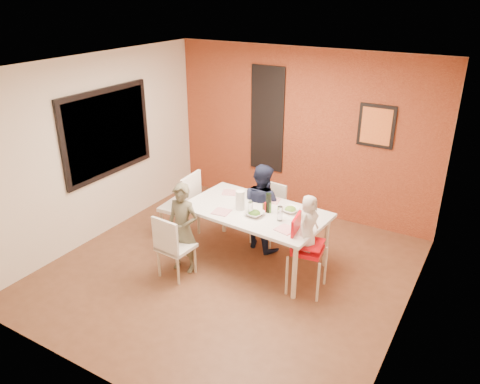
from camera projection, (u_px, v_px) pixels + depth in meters
The scene contains 35 objects.
ground at pixel (229, 270), 6.34m from camera, with size 4.50×4.50×0.00m, color brown.
ceiling at pixel (226, 67), 5.24m from camera, with size 4.50×4.50×0.02m, color white.
wall_back at pixel (301, 133), 7.56m from camera, with size 4.50×0.02×2.70m, color beige.
wall_front at pixel (90, 264), 4.02m from camera, with size 4.50×0.02×2.70m, color beige.
wall_left at pixel (97, 149), 6.84m from camera, with size 0.02×4.50×2.70m, color beige.
wall_right at pixel (416, 221), 4.75m from camera, with size 0.02×4.50×2.70m, color beige.
brick_accent_wall at pixel (301, 133), 7.55m from camera, with size 4.50×0.02×2.70m, color maroon.
picture_window_frame at pixel (107, 133), 6.90m from camera, with size 0.05×1.70×1.30m, color black.
picture_window_pane at pixel (108, 133), 6.89m from camera, with size 0.02×1.55×1.15m, color black.
glassblock_strip at pixel (267, 120), 7.75m from camera, with size 0.55×0.03×1.70m, color silver.
glassblock_surround at pixel (267, 120), 7.75m from camera, with size 0.60×0.03×1.76m, color black.
art_print_frame at pixel (376, 126), 6.85m from camera, with size 0.54×0.03×0.64m, color black.
art_print_canvas at pixel (376, 126), 6.84m from camera, with size 0.44×0.01×0.54m, color orange.
dining_table at pixel (255, 215), 6.28m from camera, with size 1.97×1.19×0.79m.
chair_near at pixel (172, 244), 6.00m from camera, with size 0.44×0.44×0.89m.
chair_far at pixel (270, 210), 6.92m from camera, with size 0.45×0.45×0.89m.
chair_left at pixel (184, 203), 6.93m from camera, with size 0.52×0.52×1.06m.
high_chair at pixel (304, 247), 5.73m from camera, with size 0.48×0.48×1.01m.
child_near at pixel (183, 228), 6.13m from camera, with size 0.45×0.30×1.24m, color brown.
child_far at pixel (262, 207), 6.68m from camera, with size 0.63×0.49×1.29m, color black.
toddler at pixel (308, 223), 5.58m from camera, with size 0.34×0.22×0.70m, color beige.
plate_near_left at pixel (221, 212), 6.19m from camera, with size 0.21×0.21×0.01m, color silver.
plate_far_mid at pixel (272, 200), 6.51m from camera, with size 0.20×0.20×0.01m, color white.
plate_near_right at pixel (286, 229), 5.74m from camera, with size 0.22×0.22×0.01m, color white.
plate_far_left at pixel (230, 192), 6.77m from camera, with size 0.20×0.20×0.01m, color white.
salad_bowl_a at pixel (255, 213), 6.09m from camera, with size 0.24×0.24×0.06m, color white.
salad_bowl_b at pixel (290, 210), 6.19m from camera, with size 0.23×0.23×0.06m, color white.
wine_bottle at pixel (268, 203), 6.14m from camera, with size 0.07×0.07×0.27m, color black.
wine_glass_a at pixel (250, 209), 6.07m from camera, with size 0.07×0.07×0.19m, color white.
wine_glass_b at pixel (280, 214), 5.93m from camera, with size 0.07×0.07×0.20m, color white.
paper_towel_roll at pixel (240, 200), 6.22m from camera, with size 0.12×0.12×0.27m, color silver.
condiment_red at pixel (266, 207), 6.17m from camera, with size 0.04×0.04×0.14m, color red.
condiment_green at pixel (270, 208), 6.15m from camera, with size 0.04×0.04×0.15m, color #397426.
condiment_brown at pixel (264, 208), 6.17m from camera, with size 0.03×0.03×0.13m, color brown.
sippy_cup at pixel (306, 219), 5.90m from camera, with size 0.06×0.06×0.10m, color orange.
Camera 1 is at (2.85, -4.54, 3.54)m, focal length 35.00 mm.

